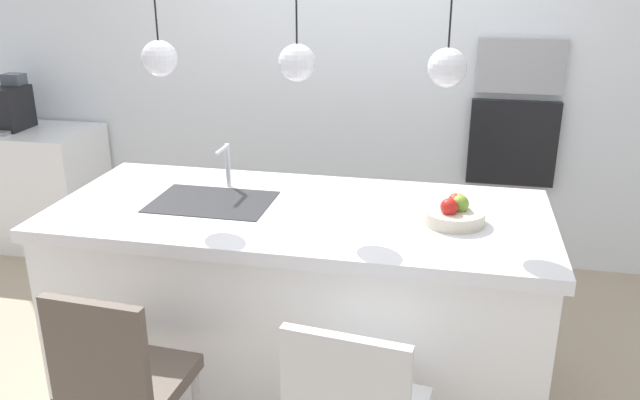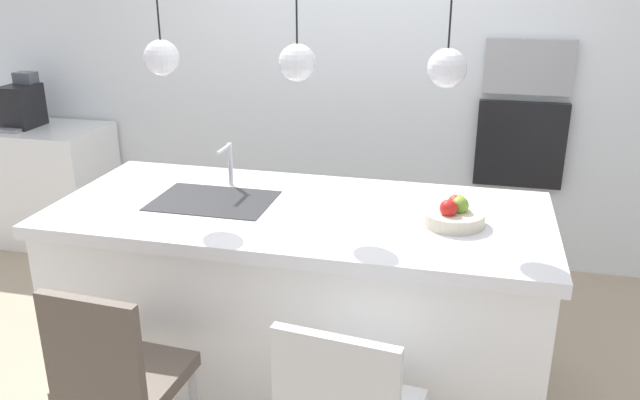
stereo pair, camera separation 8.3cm
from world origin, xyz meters
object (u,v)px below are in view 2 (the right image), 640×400
at_px(oven, 520,144).
at_px(chair_near, 117,376).
at_px(fruit_bowl, 454,214).
at_px(microwave, 529,67).
at_px(coffee_machine, 22,105).

relative_size(oven, chair_near, 0.61).
distance_m(fruit_bowl, microwave, 1.69).
relative_size(microwave, oven, 0.96).
bearing_deg(coffee_machine, chair_near, -48.02).
height_order(oven, chair_near, oven).
bearing_deg(coffee_machine, microwave, 4.90).
distance_m(fruit_bowl, coffee_machine, 3.37).
bearing_deg(oven, fruit_bowl, -102.40).
height_order(microwave, chair_near, microwave).
relative_size(fruit_bowl, microwave, 0.50).
height_order(coffee_machine, microwave, microwave).
relative_size(microwave, chair_near, 0.59).
distance_m(fruit_bowl, chair_near, 1.51).
relative_size(coffee_machine, microwave, 0.70).
relative_size(fruit_bowl, oven, 0.48).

